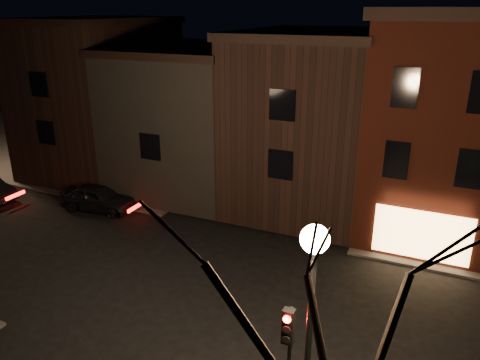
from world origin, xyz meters
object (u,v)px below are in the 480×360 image
object	(u,v)px
bare_tree_right	(355,340)
parked_car_a	(98,198)
street_lamp_near	(312,287)
traffic_signal	(288,356)

from	to	relation	value
bare_tree_right	parked_car_a	size ratio (longest dim) A/B	2.02
street_lamp_near	parked_car_a	size ratio (longest dim) A/B	1.54
traffic_signal	bare_tree_right	xyz separation A→B (m)	(1.90, -2.99, 3.34)
bare_tree_right	parked_car_a	distance (m)	21.41
bare_tree_right	traffic_signal	bearing A→B (deg)	122.41
street_lamp_near	traffic_signal	distance (m)	2.49
parked_car_a	traffic_signal	bearing A→B (deg)	-129.66
traffic_signal	bare_tree_right	bearing A→B (deg)	-57.59
traffic_signal	parked_car_a	bearing A→B (deg)	145.35
parked_car_a	street_lamp_near	bearing A→B (deg)	-129.87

